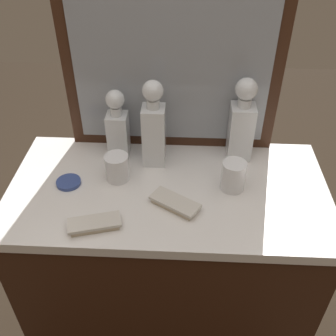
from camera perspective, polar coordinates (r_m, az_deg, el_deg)
ground_plane at (r=2.01m, az=0.00°, el=-22.66°), size 6.00×6.00×0.00m
dresser at (r=1.62m, az=0.00°, el=-14.89°), size 1.05×0.54×0.91m
dresser_mirror at (r=1.31m, az=0.59°, el=16.90°), size 0.73×0.03×0.74m
crystal_decanter_far_left at (r=1.38m, az=10.59°, el=5.90°), size 0.08×0.08×0.30m
crystal_decanter_far_right at (r=1.33m, az=-2.07°, el=5.32°), size 0.08×0.08×0.31m
crystal_decanter_rear at (r=1.39m, az=-7.29°, el=5.48°), size 0.07×0.07×0.25m
crystal_tumbler_right at (r=1.27m, az=9.45°, el=-1.27°), size 0.08×0.08×0.10m
crystal_tumbler_far_left at (r=1.31m, az=-7.39°, el=-0.05°), size 0.08×0.08×0.09m
silver_brush_front at (r=1.21m, az=1.01°, el=-5.14°), size 0.17×0.14×0.02m
silver_brush_right at (r=1.17m, az=-10.61°, el=-7.99°), size 0.16×0.10×0.02m
porcelain_dish at (r=1.34m, az=-14.22°, el=-1.99°), size 0.08×0.08×0.01m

